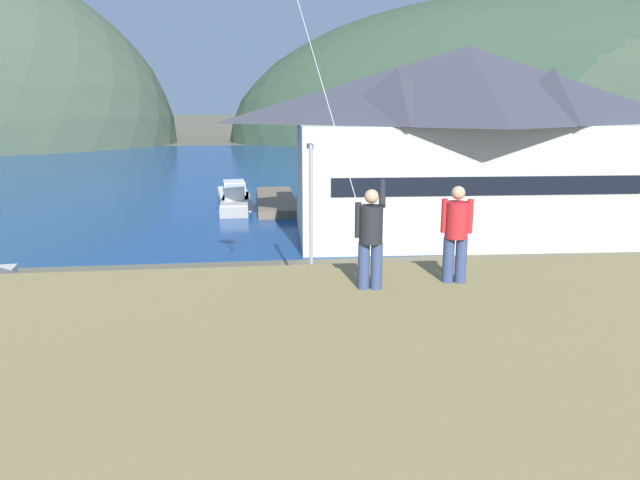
% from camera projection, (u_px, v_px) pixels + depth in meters
% --- Properties ---
extents(ground_plane, '(600.00, 600.00, 0.00)m').
position_uv_depth(ground_plane, '(378.00, 420.00, 17.61)').
color(ground_plane, '#66604C').
extents(parking_lot_pad, '(40.00, 20.00, 0.10)m').
position_uv_depth(parking_lot_pad, '(351.00, 349.00, 22.43)').
color(parking_lot_pad, gray).
rests_on(parking_lot_pad, ground).
extents(bay_water, '(360.00, 84.00, 0.03)m').
position_uv_depth(bay_water, '(281.00, 171.00, 75.56)').
color(bay_water, navy).
rests_on(bay_water, ground).
extents(far_hill_east_peak, '(135.47, 52.32, 61.61)m').
position_uv_depth(far_hill_east_peak, '(538.00, 139.00, 131.89)').
color(far_hill_east_peak, '#334733').
rests_on(far_hill_east_peak, ground).
extents(far_hill_center_saddle, '(119.01, 67.41, 63.04)m').
position_uv_depth(far_hill_center_saddle, '(550.00, 137.00, 138.79)').
color(far_hill_center_saddle, '#3D4C38').
rests_on(far_hill_center_saddle, ground).
extents(harbor_lodge, '(23.77, 12.85, 12.52)m').
position_uv_depth(harbor_lodge, '(464.00, 137.00, 39.54)').
color(harbor_lodge, beige).
rests_on(harbor_lodge, ground).
extents(wharf_dock, '(3.20, 12.68, 0.70)m').
position_uv_depth(wharf_dock, '(276.00, 201.00, 52.20)').
color(wharf_dock, '#70604C').
rests_on(wharf_dock, ground).
extents(moored_boat_wharfside, '(3.33, 8.31, 2.16)m').
position_uv_depth(moored_boat_wharfside, '(234.00, 196.00, 52.45)').
color(moored_boat_wharfside, silver).
rests_on(moored_boat_wharfside, ground).
extents(moored_boat_outer_mooring, '(2.53, 7.02, 2.16)m').
position_uv_depth(moored_boat_outer_mooring, '(317.00, 199.00, 51.02)').
color(moored_boat_outer_mooring, '#23564C').
rests_on(moored_boat_outer_mooring, ground).
extents(moored_boat_inner_slip, '(2.31, 7.02, 2.16)m').
position_uv_depth(moored_boat_inner_slip, '(235.00, 202.00, 49.64)').
color(moored_boat_inner_slip, '#A8A399').
rests_on(moored_boat_inner_slip, ground).
extents(parked_car_mid_row_center, '(4.35, 2.37, 1.82)m').
position_uv_depth(parked_car_mid_row_center, '(307.00, 304.00, 24.39)').
color(parked_car_mid_row_center, red).
rests_on(parked_car_mid_row_center, parking_lot_pad).
extents(parked_car_corner_spot, '(4.31, 2.27, 1.82)m').
position_uv_depth(parked_car_corner_spot, '(476.00, 314.00, 23.25)').
color(parked_car_corner_spot, '#236633').
rests_on(parked_car_corner_spot, parking_lot_pad).
extents(parked_car_front_row_end, '(4.36, 2.38, 1.82)m').
position_uv_depth(parked_car_front_row_end, '(125.00, 401.00, 16.58)').
color(parked_car_front_row_end, slate).
rests_on(parked_car_front_row_end, parking_lot_pad).
extents(parked_car_mid_row_far, '(4.34, 2.35, 1.82)m').
position_uv_depth(parked_car_mid_row_far, '(151.00, 314.00, 23.20)').
color(parked_car_mid_row_far, navy).
rests_on(parked_car_mid_row_far, parking_lot_pad).
extents(parking_light_pole, '(0.24, 0.78, 7.20)m').
position_uv_depth(parking_light_pole, '(311.00, 213.00, 26.70)').
color(parking_light_pole, '#ADADB2').
rests_on(parking_light_pole, parking_lot_pad).
extents(person_kite_flyer, '(0.59, 0.62, 1.86)m').
position_uv_depth(person_kite_flyer, '(371.00, 235.00, 10.10)').
color(person_kite_flyer, '#384770').
rests_on(person_kite_flyer, grassy_hill_foreground).
extents(person_companion, '(0.54, 0.40, 1.74)m').
position_uv_depth(person_companion, '(456.00, 231.00, 10.46)').
color(person_companion, '#384770').
rests_on(person_companion, grassy_hill_foreground).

